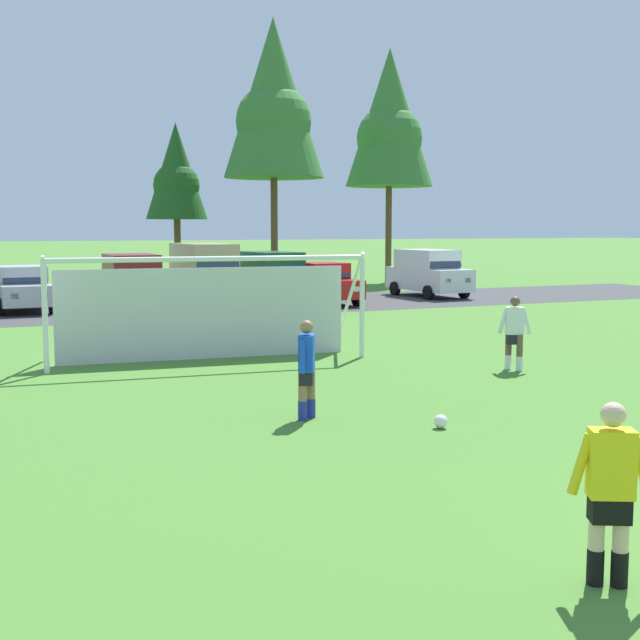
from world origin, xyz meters
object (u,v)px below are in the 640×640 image
at_px(player_striker_near, 514,333).
at_px(parked_car_slot_center_left, 132,282).
at_px(soccer_goal, 207,306).
at_px(referee, 610,494).
at_px(soccer_ball, 441,421).
at_px(parked_car_slot_center_right, 273,277).
at_px(parked_car_slot_far_right, 428,272).
at_px(parked_car_slot_center, 204,273).
at_px(parked_car_slot_left, 22,288).
at_px(parked_car_slot_right, 323,283).
at_px(player_defender_far, 307,370).

relative_size(player_striker_near, parked_car_slot_center_left, 0.35).
bearing_deg(soccer_goal, referee, -92.05).
distance_m(soccer_ball, soccer_goal, 8.36).
distance_m(referee, parked_car_slot_center_right, 28.16).
bearing_deg(parked_car_slot_far_right, parked_car_slot_center, -179.45).
bearing_deg(parked_car_slot_left, referee, -85.00).
bearing_deg(parked_car_slot_center, parked_car_slot_left, 176.18).
distance_m(parked_car_slot_center_left, parked_car_slot_center, 3.46).
xyz_separation_m(soccer_goal, parked_car_slot_left, (-2.94, 14.22, -0.42)).
xyz_separation_m(referee, parked_car_slot_center_left, (1.33, 26.17, 0.29)).
distance_m(soccer_goal, parked_car_slot_right, 15.18).
bearing_deg(parked_car_slot_right, parked_car_slot_left, 171.15).
distance_m(player_defender_far, parked_car_slot_left, 21.08).
relative_size(soccer_ball, parked_car_slot_center_right, 0.05).
distance_m(player_striker_near, player_defender_far, 6.60).
relative_size(soccer_goal, player_defender_far, 4.62).
bearing_deg(referee, player_striker_near, 56.66).
height_order(player_defender_far, parked_car_slot_left, parked_car_slot_left).
distance_m(parked_car_slot_center_left, parked_car_slot_right, 7.90).
bearing_deg(soccer_ball, referee, -108.23).
distance_m(soccer_ball, player_striker_near, 6.02).
xyz_separation_m(soccer_ball, parked_car_slot_right, (7.40, 20.57, 0.77)).
height_order(parked_car_slot_center, parked_car_slot_far_right, parked_car_slot_center).
xyz_separation_m(soccer_ball, parked_car_slot_center_left, (-0.50, 20.61, 1.00)).
height_order(referee, parked_car_slot_far_right, parked_car_slot_far_right).
height_order(referee, parked_car_slot_center_left, parked_car_slot_center_left).
bearing_deg(referee, parked_car_slot_far_right, 61.11).
distance_m(soccer_goal, player_striker_near, 7.15).
distance_m(player_striker_near, parked_car_slot_left, 20.36).
distance_m(soccer_ball, parked_car_slot_center, 22.12).
relative_size(soccer_goal, parked_car_slot_far_right, 1.63).
height_order(soccer_goal, player_striker_near, soccer_goal).
relative_size(parked_car_slot_left, parked_car_slot_center_right, 0.90).
distance_m(parked_car_slot_left, parked_car_slot_far_right, 17.67).
bearing_deg(player_striker_near, referee, -123.34).
xyz_separation_m(parked_car_slot_center_left, parked_car_slot_center, (3.20, 1.31, 0.23)).
bearing_deg(player_striker_near, parked_car_slot_right, 79.90).
bearing_deg(player_defender_far, soccer_goal, 87.28).
bearing_deg(parked_car_slot_right, soccer_ball, -109.79).
xyz_separation_m(referee, parked_car_slot_center, (4.53, 27.48, 0.52)).
relative_size(player_striker_near, parked_car_slot_left, 0.39).
bearing_deg(soccer_goal, parked_car_slot_center, 73.64).
height_order(parked_car_slot_center_left, parked_car_slot_far_right, same).
xyz_separation_m(player_defender_far, parked_car_slot_left, (-2.62, 20.91, 0.05)).
distance_m(referee, player_defender_far, 7.03).
height_order(soccer_ball, parked_car_slot_center, parked_car_slot_center).
bearing_deg(parked_car_slot_left, parked_car_slot_center_right, -4.49).
relative_size(parked_car_slot_center, parked_car_slot_far_right, 1.04).
bearing_deg(parked_car_slot_center_left, soccer_goal, -93.86).
distance_m(parked_car_slot_left, parked_car_slot_center_right, 9.86).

